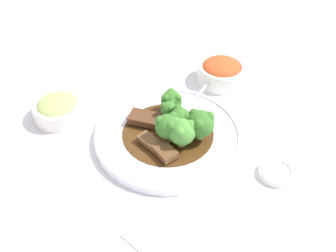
{
  "coord_description": "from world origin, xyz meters",
  "views": [
    {
      "loc": [
        -0.42,
        0.39,
        0.56
      ],
      "look_at": [
        0.0,
        0.0,
        0.03
      ],
      "focal_mm": 42.0,
      "sensor_mm": 36.0,
      "label": 1
    }
  ],
  "objects": [
    {
      "name": "main_plate",
      "position": [
        0.0,
        0.0,
        0.01
      ],
      "size": [
        0.3,
        0.3,
        0.02
      ],
      "color": "white",
      "rests_on": "ground_plane"
    },
    {
      "name": "beef_strip_1",
      "position": [
        0.05,
        0.01,
        0.03
      ],
      "size": [
        0.08,
        0.07,
        0.01
      ],
      "color": "#56331E",
      "rests_on": "main_plate"
    },
    {
      "name": "serving_spoon",
      "position": [
        0.03,
        -0.09,
        0.03
      ],
      "size": [
        0.09,
        0.22,
        0.01
      ],
      "color": "silver",
      "rests_on": "main_plate"
    },
    {
      "name": "side_bowl_kimchi",
      "position": [
        0.06,
        -0.23,
        0.03
      ],
      "size": [
        0.11,
        0.11,
        0.05
      ],
      "color": "white",
      "rests_on": "ground_plane"
    },
    {
      "name": "broccoli_floret_1",
      "position": [
        0.02,
        -0.03,
        0.05
      ],
      "size": [
        0.03,
        0.03,
        0.05
      ],
      "color": "#7FA84C",
      "rests_on": "main_plate"
    },
    {
      "name": "broccoli_floret_0",
      "position": [
        -0.04,
        0.01,
        0.05
      ],
      "size": [
        0.05,
        0.05,
        0.06
      ],
      "color": "#8EB756",
      "rests_on": "main_plate"
    },
    {
      "name": "broccoli_floret_4",
      "position": [
        -0.02,
        0.02,
        0.06
      ],
      "size": [
        0.05,
        0.05,
        0.06
      ],
      "color": "#8EB756",
      "rests_on": "main_plate"
    },
    {
      "name": "broccoli_floret_5",
      "position": [
        -0.02,
        -0.02,
        0.05
      ],
      "size": [
        0.05,
        0.05,
        0.06
      ],
      "color": "#8EB756",
      "rests_on": "main_plate"
    },
    {
      "name": "side_bowl_appetizer",
      "position": [
        0.21,
        0.13,
        0.02
      ],
      "size": [
        0.11,
        0.11,
        0.05
      ],
      "color": "white",
      "rests_on": "ground_plane"
    },
    {
      "name": "ground_plane",
      "position": [
        0.0,
        0.0,
        0.0
      ],
      "size": [
        4.0,
        4.0,
        0.0
      ],
      "primitive_type": "plane",
      "color": "silver"
    },
    {
      "name": "broccoli_floret_3",
      "position": [
        -0.05,
        -0.03,
        0.06
      ],
      "size": [
        0.05,
        0.05,
        0.06
      ],
      "color": "#8EB756",
      "rests_on": "main_plate"
    },
    {
      "name": "sauce_dish",
      "position": [
        -0.21,
        -0.08,
        0.01
      ],
      "size": [
        0.06,
        0.06,
        0.01
      ],
      "color": "white",
      "rests_on": "ground_plane"
    },
    {
      "name": "beef_strip_2",
      "position": [
        -0.01,
        0.05,
        0.02
      ],
      "size": [
        0.06,
        0.03,
        0.01
      ],
      "color": "brown",
      "rests_on": "main_plate"
    },
    {
      "name": "paper_napkin",
      "position": [
        -0.17,
        0.16,
        0.0
      ],
      "size": [
        0.14,
        0.1,
        0.01
      ],
      "color": "white",
      "rests_on": "ground_plane"
    },
    {
      "name": "beef_strip_0",
      "position": [
        -0.04,
        0.05,
        0.03
      ],
      "size": [
        0.05,
        0.04,
        0.01
      ],
      "color": "brown",
      "rests_on": "main_plate"
    },
    {
      "name": "broccoli_floret_2",
      "position": [
        0.04,
        -0.05,
        0.05
      ],
      "size": [
        0.04,
        0.04,
        0.05
      ],
      "color": "#8EB756",
      "rests_on": "main_plate"
    }
  ]
}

